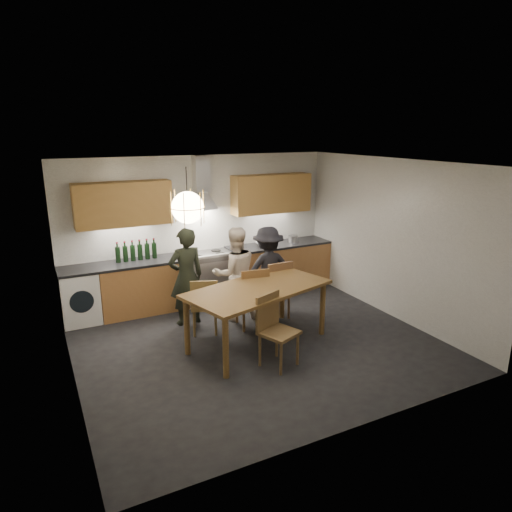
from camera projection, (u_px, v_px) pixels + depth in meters
name	position (u px, v px, depth m)	size (l,w,h in m)	color
ground	(256.00, 342.00, 6.73)	(5.00, 5.00, 0.00)	black
room_shell	(256.00, 229.00, 6.27)	(5.02, 4.52, 2.61)	white
counter_run	(209.00, 276.00, 8.30)	(5.00, 0.62, 0.90)	tan
range_stove	(208.00, 277.00, 8.29)	(0.90, 0.60, 0.92)	silver
wall_fixtures	(203.00, 198.00, 8.00)	(4.30, 0.54, 1.10)	#BA8A47
pendant_lamp	(188.00, 208.00, 5.65)	(0.43, 0.43, 0.70)	black
dining_table	(258.00, 294.00, 6.49)	(2.27, 1.56, 0.87)	brown
chair_back_left	(204.00, 303.00, 6.87)	(0.52, 0.52, 0.89)	brown
chair_back_mid	(253.00, 294.00, 7.07)	(0.50, 0.50, 0.99)	brown
chair_back_right	(277.00, 286.00, 7.42)	(0.46, 0.46, 0.99)	brown
chair_front	(274.00, 325.00, 5.99)	(0.57, 0.57, 0.97)	brown
person_left	(186.00, 277.00, 7.20)	(0.57, 0.38, 1.58)	black
person_mid	(235.00, 274.00, 7.41)	(0.75, 0.58, 1.54)	beige
person_right	(268.00, 269.00, 7.77)	(0.95, 0.55, 1.47)	black
mixing_bowl	(263.00, 244.00, 8.64)	(0.28, 0.28, 0.07)	#BCBDC0
stock_pot	(293.00, 239.00, 8.90)	(0.18, 0.18, 0.13)	silver
wine_bottles	(136.00, 250.00, 7.66)	(0.69, 0.08, 0.34)	black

